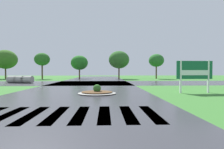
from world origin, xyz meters
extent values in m
cube|color=#35353A|center=(0.00, 10.00, 0.00)|extent=(10.29, 80.00, 0.01)
cube|color=#35353A|center=(0.00, 21.14, 0.00)|extent=(90.00, 9.26, 0.01)
cube|color=white|center=(-1.80, 3.86, 0.00)|extent=(0.45, 2.84, 0.01)
cube|color=white|center=(-0.90, 3.86, 0.00)|extent=(0.45, 2.84, 0.01)
cube|color=white|center=(0.00, 3.86, 0.00)|extent=(0.45, 2.84, 0.01)
cube|color=white|center=(0.90, 3.86, 0.00)|extent=(0.45, 2.84, 0.01)
cube|color=white|center=(1.80, 3.86, 0.00)|extent=(0.45, 2.84, 0.01)
cube|color=white|center=(2.70, 3.86, 0.00)|extent=(0.45, 2.84, 0.01)
cube|color=white|center=(3.60, 3.86, 0.00)|extent=(0.45, 2.84, 0.01)
cube|color=white|center=(9.58, 10.16, 1.22)|extent=(0.12, 0.12, 2.44)
cube|color=white|center=(7.43, 10.08, 1.22)|extent=(0.12, 0.12, 2.44)
cube|color=#145938|center=(8.51, 10.12, 1.71)|extent=(2.76, 0.18, 1.36)
cube|color=white|center=(8.51, 10.12, 1.51)|extent=(2.10, 0.16, 0.38)
ellipsoid|color=#9E9B93|center=(1.25, 9.73, 0.06)|extent=(2.70, 2.33, 0.12)
ellipsoid|color=brown|center=(1.25, 9.73, 0.15)|extent=(2.22, 1.91, 0.10)
sphere|color=#2D6023|center=(1.25, 9.73, 0.40)|extent=(0.56, 0.56, 0.56)
cylinder|color=#9E9B93|center=(-10.65, 21.52, 0.48)|extent=(1.54, 1.24, 0.97)
cylinder|color=#9E9B93|center=(-9.59, 21.29, 0.48)|extent=(1.54, 1.24, 0.97)
cylinder|color=#9E9B93|center=(-8.53, 21.05, 0.48)|extent=(1.54, 1.24, 0.97)
cylinder|color=#4C3823|center=(-18.78, 34.41, 1.21)|extent=(0.28, 0.28, 2.41)
ellipsoid|color=#386722|center=(-18.78, 34.41, 4.02)|extent=(4.59, 4.59, 3.90)
cylinder|color=#4C3823|center=(-10.83, 33.05, 1.46)|extent=(0.28, 0.28, 2.93)
ellipsoid|color=#2A6522|center=(-10.83, 33.05, 3.97)|extent=(3.00, 3.00, 2.55)
cylinder|color=#4C3823|center=(-3.73, 35.29, 1.06)|extent=(0.28, 0.28, 2.13)
ellipsoid|color=#256E22|center=(-3.73, 35.29, 3.40)|extent=(3.63, 3.63, 3.09)
cylinder|color=#4C3823|center=(4.64, 33.32, 1.23)|extent=(0.28, 0.28, 2.46)
ellipsoid|color=#306427|center=(4.64, 33.32, 3.93)|extent=(4.21, 4.21, 3.58)
cylinder|color=#4C3823|center=(12.43, 33.45, 1.36)|extent=(0.28, 0.28, 2.73)
ellipsoid|color=#296828|center=(12.43, 33.45, 3.82)|extent=(3.13, 3.13, 2.66)
camera|label=1|loc=(1.84, -2.81, 1.64)|focal=28.28mm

